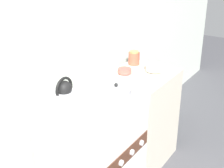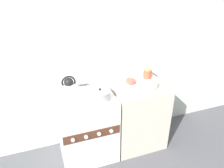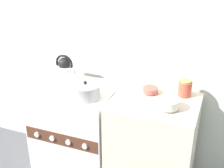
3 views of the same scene
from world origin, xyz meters
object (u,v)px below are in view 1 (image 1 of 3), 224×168
storage_jar (134,58)px  enamel_bowl (154,67)px  cooking_pot (116,94)px  kettle (65,98)px  small_ceramic_bowl (125,71)px  stove (94,156)px

storage_jar → enamel_bowl: bearing=-106.9°
cooking_pot → kettle: bearing=143.7°
kettle → small_ceramic_bowl: 0.77m
small_ceramic_bowl → kettle: bearing=179.3°
kettle → cooking_pot: (0.30, -0.22, -0.03)m
enamel_bowl → small_ceramic_bowl: 0.27m
stove → cooking_pot: cooking_pot is taller
stove → cooking_pot: bearing=-33.0°
small_ceramic_bowl → storage_jar: (0.26, 0.05, 0.04)m
small_ceramic_bowl → storage_jar: 0.27m
enamel_bowl → kettle: bearing=167.9°
stove → enamel_bowl: size_ratio=5.67×
cooking_pot → storage_jar: size_ratio=1.82×
cooking_pot → enamel_bowl: size_ratio=1.57×
stove → storage_jar: storage_jar is taller
cooking_pot → enamel_bowl: 0.66m
cooking_pot → enamel_bowl: cooking_pot is taller
kettle → storage_jar: 1.03m
stove → storage_jar: size_ratio=6.58×
kettle → small_ceramic_bowl: (0.77, -0.01, -0.04)m
enamel_bowl → small_ceramic_bowl: (-0.19, 0.20, -0.02)m
enamel_bowl → storage_jar: (0.08, 0.25, 0.02)m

